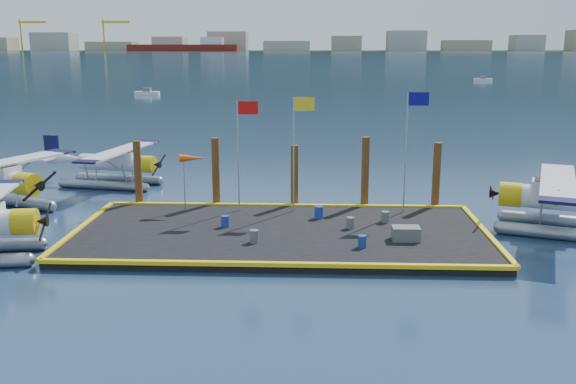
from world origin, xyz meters
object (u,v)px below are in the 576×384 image
at_px(crate, 406,233).
at_px(piling_4, 436,178).
at_px(flagpole_blue, 410,134).
at_px(drum_3, 254,236).
at_px(flagpole_yellow, 297,137).
at_px(seaplane_d, 565,203).
at_px(drum_4, 385,217).
at_px(piling_3, 365,175).
at_px(drum_0, 225,221).
at_px(piling_2, 295,178).
at_px(piling_0, 138,175).
at_px(windsock, 192,160).
at_px(flagpole_red, 242,139).
at_px(piling_1, 216,174).
at_px(drum_1, 362,241).
at_px(seaplane_c, 115,165).
at_px(drum_2, 350,223).
at_px(drum_5, 319,212).

bearing_deg(crate, piling_4, 69.18).
bearing_deg(flagpole_blue, drum_3, -143.40).
bearing_deg(flagpole_yellow, seaplane_d, -10.07).
distance_m(drum_4, piling_3, 4.07).
bearing_deg(piling_3, drum_0, -146.30).
distance_m(seaplane_d, piling_2, 14.28).
xyz_separation_m(piling_0, piling_2, (9.00, 0.00, -0.10)).
distance_m(windsock, piling_4, 13.68).
xyz_separation_m(seaplane_d, flagpole_red, (-16.50, 2.40, 2.78)).
bearing_deg(flagpole_yellow, piling_1, 161.21).
bearing_deg(piling_3, windsock, -170.47).
distance_m(flagpole_red, piling_4, 11.17).
xyz_separation_m(drum_0, piling_1, (-1.18, 4.88, 1.41)).
bearing_deg(drum_3, drum_1, -6.19).
bearing_deg(drum_4, seaplane_c, 150.35).
xyz_separation_m(flagpole_red, piling_4, (10.79, 1.60, -2.40)).
height_order(drum_0, flagpole_yellow, flagpole_yellow).
distance_m(seaplane_c, drum_2, 18.68).
height_order(drum_4, piling_2, piling_2).
bearing_deg(seaplane_c, flagpole_blue, 78.33).
bearing_deg(piling_4, drum_1, -120.52).
distance_m(drum_4, flagpole_yellow, 6.34).
bearing_deg(drum_0, drum_4, 8.24).
distance_m(seaplane_d, windsock, 19.45).
distance_m(flagpole_blue, piling_3, 3.72).
height_order(seaplane_d, flagpole_blue, flagpole_blue).
xyz_separation_m(drum_0, drum_5, (4.71, 1.83, 0.04)).
bearing_deg(windsock, drum_5, -11.88).
xyz_separation_m(drum_5, crate, (4.05, -3.69, -0.00)).
xyz_separation_m(piling_2, piling_3, (4.00, 0.00, 0.25)).
bearing_deg(flagpole_blue, drum_4, -123.61).
distance_m(drum_5, flagpole_yellow, 4.23).
bearing_deg(flagpole_yellow, drum_3, -107.46).
relative_size(flagpole_blue, windsock, 2.08).
relative_size(drum_1, drum_5, 0.86).
bearing_deg(drum_1, piling_4, 59.48).
bearing_deg(drum_2, crate, -36.68).
relative_size(drum_2, flagpole_red, 0.09).
bearing_deg(piling_3, piling_1, 180.00).
relative_size(drum_1, piling_1, 0.13).
bearing_deg(drum_1, drum_4, 70.76).
bearing_deg(piling_0, crate, -25.06).
relative_size(seaplane_d, flagpole_yellow, 1.66).
relative_size(windsock, piling_0, 0.78).
xyz_separation_m(flagpole_red, flagpole_yellow, (3.00, 0.00, 0.12)).
bearing_deg(drum_3, drum_0, 123.93).
height_order(drum_5, piling_3, piling_3).
relative_size(windsock, piling_3, 0.73).
bearing_deg(piling_0, drum_5, -16.39).
xyz_separation_m(seaplane_c, drum_0, (8.90, -10.86, -0.76)).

